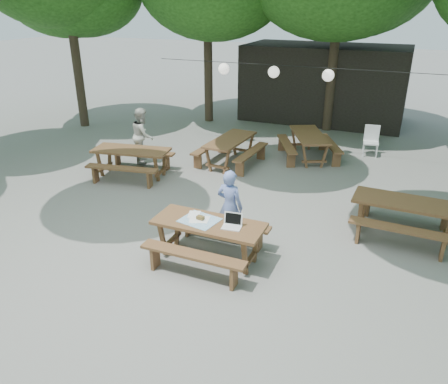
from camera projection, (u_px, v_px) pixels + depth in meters
ground at (189, 238)px, 8.74m from camera, size 80.00×80.00×0.00m
pavilion at (324, 83)px, 16.82m from camera, size 6.00×3.00×2.80m
main_picnic_table at (209, 240)px, 7.91m from camera, size 2.00×1.58×0.75m
picnic_table_nw at (132, 162)px, 11.65m from camera, size 2.14×1.88×0.75m
picnic_table_ne at (403, 218)px, 8.70m from camera, size 2.03×1.65×0.75m
picnic_table_far_w at (230, 151)px, 12.50m from camera, size 1.70×2.05×0.75m
picnic_table_far_e at (308, 146)px, 12.94m from camera, size 2.25×2.40×0.75m
woman at (230, 206)px, 8.37m from camera, size 0.57×0.41×1.48m
second_person at (143, 135)px, 12.53m from camera, size 0.88×0.96×1.58m
plastic_chair at (370, 147)px, 13.25m from camera, size 0.49×0.49×0.90m
laptop at (232, 223)px, 7.59m from camera, size 0.36×0.30×0.24m
tabletop_clutter at (199, 219)px, 7.83m from camera, size 0.74×0.66×0.08m
paper_lanterns at (274, 72)px, 12.87m from camera, size 9.00×0.34×0.38m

